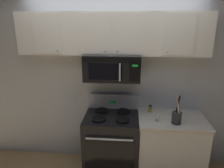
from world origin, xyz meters
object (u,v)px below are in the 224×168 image
Objects in this scene: over_range_microwave at (112,67)px; utensil_crock_charcoal at (177,116)px; stove_range at (112,142)px; spice_jar at (150,108)px; salt_shaker at (157,118)px.

utensil_crock_charcoal is at bearing -16.98° from over_range_microwave.
utensil_crock_charcoal is at bearing -9.68° from stove_range.
stove_range is 10.87× the size of spice_jar.
stove_range is at bearing -89.86° from over_range_microwave.
utensil_crock_charcoal is 3.89× the size of spice_jar.
spice_jar is (0.55, 0.19, 0.48)m from stove_range.
stove_range is 2.79× the size of utensil_crock_charcoal.
stove_range is 10.79× the size of salt_shaker.
over_range_microwave is at bearing 90.14° from stove_range.
over_range_microwave is 7.37× the size of spice_jar.
salt_shaker is at bearing 173.71° from utensil_crock_charcoal.
over_range_microwave is at bearing -172.72° from spice_jar.
spice_jar is (0.55, 0.07, -0.62)m from over_range_microwave.
utensil_crock_charcoal reaches higher than salt_shaker.
utensil_crock_charcoal is at bearing -47.18° from spice_jar.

